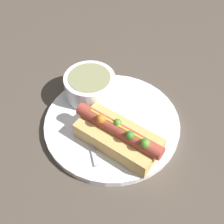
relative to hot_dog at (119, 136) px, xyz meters
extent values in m
plane|color=#4C4238|center=(-0.02, 0.05, -0.04)|extent=(4.00, 4.00, 0.00)
cylinder|color=white|center=(-0.02, 0.05, -0.03)|extent=(0.26, 0.26, 0.01)
cube|color=#DBAD60|center=(0.00, 0.00, -0.01)|extent=(0.17, 0.14, 0.03)
cylinder|color=#B24738|center=(0.00, 0.00, 0.02)|extent=(0.16, 0.11, 0.02)
sphere|color=orange|center=(-0.03, 0.01, 0.03)|extent=(0.01, 0.01, 0.01)
sphere|color=#518C2D|center=(0.00, 0.01, 0.03)|extent=(0.01, 0.01, 0.01)
sphere|color=#518C2D|center=(0.05, -0.03, 0.03)|extent=(0.02, 0.02, 0.02)
sphere|color=orange|center=(-0.03, 0.01, 0.03)|extent=(0.02, 0.02, 0.02)
sphere|color=#387A28|center=(0.02, -0.02, 0.03)|extent=(0.02, 0.02, 0.02)
sphere|color=orange|center=(-0.03, 0.02, 0.03)|extent=(0.01, 0.01, 0.01)
cylinder|color=gold|center=(0.00, 0.00, 0.03)|extent=(0.11, 0.07, 0.01)
cylinder|color=white|center=(-0.07, 0.12, 0.00)|extent=(0.10, 0.10, 0.05)
cylinder|color=#8C8E60|center=(-0.07, 0.12, 0.02)|extent=(0.09, 0.09, 0.01)
cube|color=#B7B7BC|center=(-0.05, 0.01, -0.02)|extent=(0.05, 0.13, 0.00)
ellipsoid|color=#B7B7BC|center=(-0.08, 0.09, -0.02)|extent=(0.04, 0.05, 0.01)
camera|label=1|loc=(0.02, -0.32, 0.45)|focal=50.00mm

